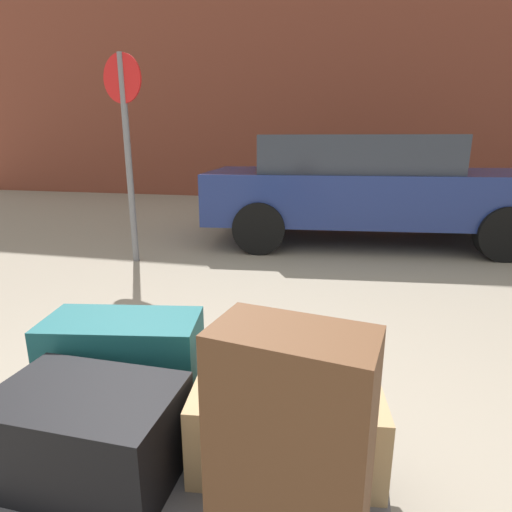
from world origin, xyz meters
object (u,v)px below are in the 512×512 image
(bollard_kerb_near, at_px, (493,202))
(duffel_bag_teal_center, at_px, (124,359))
(suitcase_brown_stacked_top, at_px, (291,448))
(luggage_cart, at_px, (178,463))
(parked_car, at_px, (365,186))
(duffel_bag_black_rear_left, at_px, (88,433))
(no_parking_sign, at_px, (127,137))
(suitcase_tan_rear_right, at_px, (287,412))

(bollard_kerb_near, bearing_deg, duffel_bag_teal_center, -116.23)
(suitcase_brown_stacked_top, bearing_deg, luggage_cart, 156.48)
(duffel_bag_teal_center, distance_m, parked_car, 4.68)
(duffel_bag_black_rear_left, bearing_deg, no_parking_sign, 117.36)
(duffel_bag_teal_center, relative_size, parked_car, 0.13)
(duffel_bag_teal_center, relative_size, no_parking_sign, 0.26)
(luggage_cart, distance_m, duffel_bag_black_rear_left, 0.34)
(duffel_bag_black_rear_left, height_order, suitcase_brown_stacked_top, suitcase_brown_stacked_top)
(duffel_bag_teal_center, height_order, no_parking_sign, no_parking_sign)
(duffel_bag_black_rear_left, bearing_deg, bollard_kerb_near, 66.33)
(suitcase_brown_stacked_top, bearing_deg, bollard_kerb_near, 80.26)
(suitcase_brown_stacked_top, distance_m, bollard_kerb_near, 7.39)
(duffel_bag_black_rear_left, relative_size, bollard_kerb_near, 0.76)
(suitcase_tan_rear_right, bearing_deg, no_parking_sign, 118.88)
(no_parking_sign, bearing_deg, bollard_kerb_near, 36.64)
(suitcase_brown_stacked_top, bearing_deg, duffel_bag_teal_center, 155.50)
(bollard_kerb_near, distance_m, no_parking_sign, 6.02)
(luggage_cart, xyz_separation_m, parked_car, (0.70, 4.78, 0.49))
(duffel_bag_teal_center, bearing_deg, no_parking_sign, 108.05)
(duffel_bag_black_rear_left, xyz_separation_m, suitcase_tan_rear_right, (0.57, 0.25, -0.01))
(duffel_bag_teal_center, distance_m, suitcase_brown_stacked_top, 0.89)
(parked_car, distance_m, no_parking_sign, 3.12)
(luggage_cart, distance_m, bollard_kerb_near, 7.28)
(duffel_bag_teal_center, bearing_deg, suitcase_brown_stacked_top, -44.39)
(duffel_bag_teal_center, xyz_separation_m, parked_car, (1.01, 4.56, 0.25))
(duffel_bag_teal_center, bearing_deg, bollard_kerb_near, 53.58)
(parked_car, bearing_deg, no_parking_sign, -147.59)
(parked_car, bearing_deg, suitcase_brown_stacked_top, -93.14)
(parked_car, xyz_separation_m, bollard_kerb_near, (2.18, 1.90, -0.40))
(duffel_bag_black_rear_left, bearing_deg, suitcase_brown_stacked_top, -9.52)
(bollard_kerb_near, xyz_separation_m, no_parking_sign, (-4.76, -3.54, 1.03))
(duffel_bag_teal_center, bearing_deg, parked_car, 67.37)
(suitcase_tan_rear_right, height_order, parked_car, parked_car)
(parked_car, height_order, bollard_kerb_near, parked_car)
(suitcase_tan_rear_right, relative_size, no_parking_sign, 0.26)
(suitcase_brown_stacked_top, height_order, bollard_kerb_near, suitcase_brown_stacked_top)
(parked_car, distance_m, bollard_kerb_near, 2.92)
(duffel_bag_black_rear_left, height_order, suitcase_tan_rear_right, duffel_bag_black_rear_left)
(luggage_cart, relative_size, duffel_bag_black_rear_left, 2.52)
(suitcase_tan_rear_right, relative_size, parked_car, 0.13)
(luggage_cart, distance_m, parked_car, 4.86)
(luggage_cart, bearing_deg, bollard_kerb_near, 66.70)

